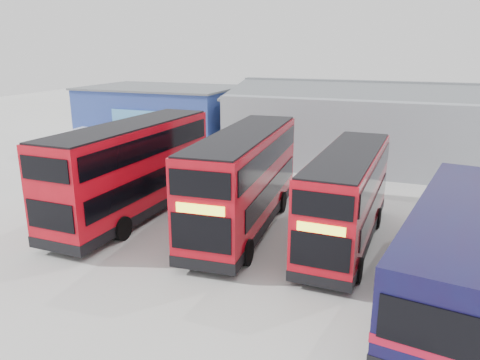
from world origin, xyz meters
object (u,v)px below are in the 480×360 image
single_decker_blue (455,250)px  panel_van (80,143)px  double_decker_left (133,171)px  double_decker_centre (244,181)px  office_block (162,117)px  double_decker_right (346,199)px  maintenance_shed (446,129)px

single_decker_blue → panel_van: size_ratio=2.43×
double_decker_left → double_decker_centre: 5.78m
double_decker_left → single_decker_blue: bearing=171.5°
double_decker_centre → panel_van: double_decker_centre is taller
office_block → double_decker_left: (6.92, -15.04, -0.22)m
double_decker_right → maintenance_shed: bearing=76.6°
double_decker_left → office_block: bearing=-63.4°
office_block → double_decker_centre: bearing=-49.0°
office_block → maintenance_shed: 22.09m
office_block → maintenance_shed: size_ratio=0.40×
maintenance_shed → double_decker_left: 22.76m
office_block → double_decker_right: 22.84m
double_decker_centre → single_decker_blue: 9.51m
double_decker_centre → panel_van: bearing=148.4°
office_block → double_decker_centre: 19.33m
maintenance_shed → panel_van: (-25.89, -7.76, -1.40)m
double_decker_left → double_decker_centre: size_ratio=1.02×
double_decker_centre → panel_van: 18.80m
office_block → maintenance_shed: (22.00, 2.01, 0.02)m
maintenance_shed → double_decker_right: size_ratio=3.10×
double_decker_right → panel_van: double_decker_right is taller
double_decker_right → panel_van: 23.16m
office_block → double_decker_centre: size_ratio=1.11×
double_decker_centre → single_decker_blue: (8.95, -3.16, -0.68)m
office_block → double_decker_centre: office_block is taller
double_decker_left → panel_van: (-10.81, 9.28, -1.16)m
double_decker_centre → panel_van: (-16.56, 8.83, -1.10)m
maintenance_shed → double_decker_left: (-15.08, -17.04, -0.24)m
double_decker_centre → single_decker_blue: bearing=-23.0°
office_block → single_decker_blue: office_block is taller
double_decker_centre → double_decker_right: size_ratio=1.12×
double_decker_left → double_decker_right: bearing=-176.5°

